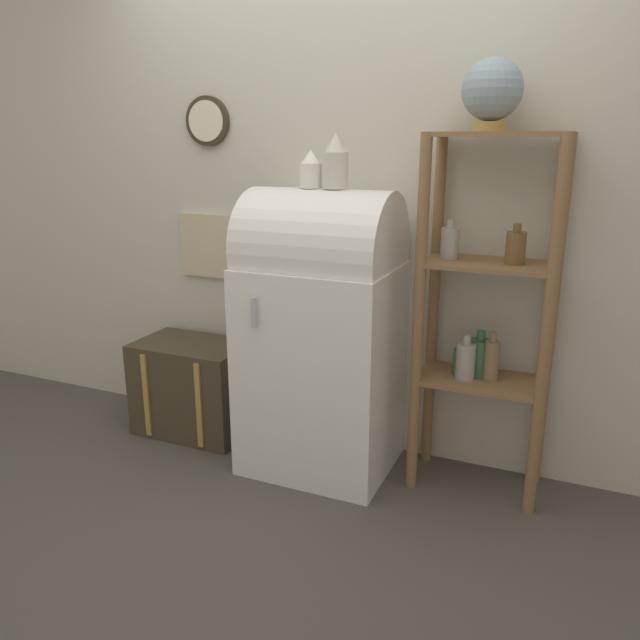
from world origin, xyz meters
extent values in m
plane|color=#4C4742|center=(0.00, 0.00, 0.00)|extent=(12.00, 12.00, 0.00)
cube|color=beige|center=(0.00, 0.58, 1.35)|extent=(7.00, 0.05, 2.70)
cylinder|color=#382D1E|center=(-0.76, 0.54, 1.66)|extent=(0.25, 0.03, 0.25)
cylinder|color=beige|center=(-0.76, 0.52, 1.66)|extent=(0.20, 0.01, 0.20)
cube|color=#C6B793|center=(-0.71, 0.54, 1.01)|extent=(0.51, 0.02, 0.35)
cube|color=white|center=(0.00, 0.26, 0.51)|extent=(0.69, 0.57, 1.01)
cylinder|color=white|center=(0.00, 0.26, 1.09)|extent=(0.68, 0.54, 0.54)
cylinder|color=#B7B7BC|center=(-0.19, -0.04, 0.84)|extent=(0.02, 0.02, 0.14)
cube|color=#423828|center=(-0.79, 0.32, 0.26)|extent=(0.61, 0.39, 0.51)
cube|color=#AD8942|center=(-0.95, 0.12, 0.26)|extent=(0.03, 0.01, 0.46)
cube|color=#AD8942|center=(-0.62, 0.12, 0.26)|extent=(0.03, 0.01, 0.46)
cylinder|color=olive|center=(0.48, 0.22, 0.80)|extent=(0.05, 0.05, 1.60)
cylinder|color=olive|center=(1.01, 0.22, 0.80)|extent=(0.05, 0.05, 1.60)
cylinder|color=olive|center=(0.48, 0.51, 0.80)|extent=(0.05, 0.05, 1.60)
cylinder|color=olive|center=(1.01, 0.51, 0.80)|extent=(0.05, 0.05, 1.60)
cube|color=olive|center=(0.74, 0.36, 0.52)|extent=(0.56, 0.31, 0.02)
cube|color=olive|center=(0.74, 0.36, 1.06)|extent=(0.56, 0.31, 0.02)
cube|color=olive|center=(0.74, 0.36, 1.59)|extent=(0.56, 0.31, 0.02)
cylinder|color=#335B3D|center=(0.72, 0.39, 0.62)|extent=(0.10, 0.10, 0.17)
cylinder|color=#335B3D|center=(0.72, 0.39, 0.73)|extent=(0.04, 0.04, 0.04)
cylinder|color=#7F6647|center=(0.78, 0.36, 0.62)|extent=(0.07, 0.07, 0.18)
cylinder|color=#7F6647|center=(0.78, 0.36, 0.74)|extent=(0.03, 0.03, 0.04)
cylinder|color=#335B3D|center=(0.66, 0.38, 0.59)|extent=(0.10, 0.10, 0.12)
cylinder|color=#335B3D|center=(0.66, 0.38, 0.67)|extent=(0.04, 0.04, 0.03)
cylinder|color=#9E998E|center=(0.56, 0.37, 1.13)|extent=(0.08, 0.08, 0.14)
cylinder|color=#9E998E|center=(0.56, 0.37, 1.22)|extent=(0.03, 0.03, 0.03)
cylinder|color=#9E998E|center=(0.67, 0.34, 0.61)|extent=(0.09, 0.09, 0.16)
cylinder|color=#9E998E|center=(0.67, 0.34, 0.72)|extent=(0.03, 0.03, 0.04)
cylinder|color=brown|center=(0.84, 0.36, 1.13)|extent=(0.08, 0.08, 0.14)
cylinder|color=brown|center=(0.84, 0.36, 1.22)|extent=(0.03, 0.03, 0.03)
cylinder|color=#AD8942|center=(0.70, 0.38, 1.62)|extent=(0.13, 0.13, 0.04)
sphere|color=#7F939E|center=(0.70, 0.38, 1.76)|extent=(0.25, 0.25, 0.25)
cylinder|color=white|center=(-0.06, 0.27, 1.41)|extent=(0.10, 0.10, 0.11)
cone|color=white|center=(-0.06, 0.27, 1.50)|extent=(0.08, 0.08, 0.06)
cylinder|color=beige|center=(0.06, 0.27, 1.44)|extent=(0.11, 0.11, 0.16)
cone|color=beige|center=(0.06, 0.27, 1.56)|extent=(0.10, 0.10, 0.08)
camera|label=1|loc=(1.12, -2.33, 1.58)|focal=35.00mm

